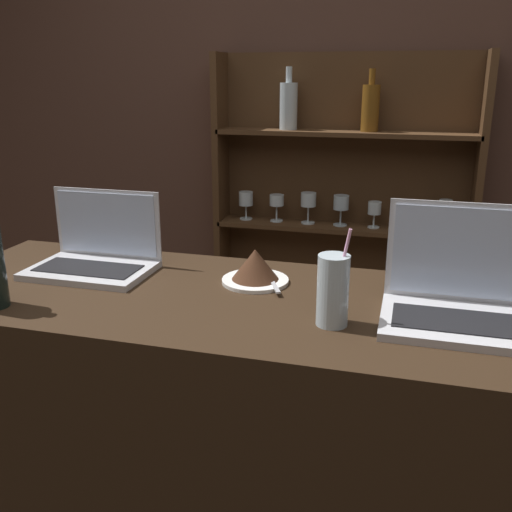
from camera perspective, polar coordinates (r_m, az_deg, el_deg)
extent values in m
cube|color=black|center=(1.69, -2.22, -21.29)|extent=(1.61, 0.61, 1.08)
cube|color=#4C3328|center=(2.71, 6.84, 12.14)|extent=(7.00, 0.06, 2.70)
cube|color=#472D19|center=(2.79, -3.36, 1.95)|extent=(0.03, 0.18, 1.70)
cube|color=#472D19|center=(2.66, 20.56, 0.08)|extent=(0.03, 0.18, 1.70)
cube|color=#472D19|center=(2.75, 8.54, 1.53)|extent=(1.17, 0.02, 1.70)
cube|color=#472D19|center=(2.78, 8.01, -5.67)|extent=(1.13, 0.18, 0.02)
cube|color=#472D19|center=(2.64, 8.40, 2.83)|extent=(1.13, 0.18, 0.02)
cube|color=#472D19|center=(2.57, 8.83, 12.03)|extent=(1.13, 0.18, 0.02)
cylinder|color=silver|center=(2.73, -1.00, 3.76)|extent=(0.06, 0.06, 0.01)
cylinder|color=silver|center=(2.72, -1.01, 4.46)|extent=(0.01, 0.01, 0.06)
cylinder|color=silver|center=(2.71, -1.02, 5.77)|extent=(0.07, 0.07, 0.06)
cylinder|color=silver|center=(2.69, 2.06, 3.56)|extent=(0.06, 0.06, 0.01)
cylinder|color=silver|center=(2.68, 2.07, 4.34)|extent=(0.01, 0.01, 0.07)
cylinder|color=silver|center=(2.67, 2.09, 5.61)|extent=(0.07, 0.07, 0.05)
cylinder|color=silver|center=(2.66, 5.21, 3.34)|extent=(0.06, 0.06, 0.01)
cylinder|color=silver|center=(2.65, 5.23, 4.19)|extent=(0.01, 0.01, 0.08)
cylinder|color=silver|center=(2.64, 5.27, 5.66)|extent=(0.07, 0.07, 0.06)
cylinder|color=silver|center=(2.64, 8.41, 3.10)|extent=(0.06, 0.06, 0.01)
cylinder|color=silver|center=(2.63, 8.45, 3.90)|extent=(0.01, 0.01, 0.07)
cylinder|color=silver|center=(2.62, 8.51, 5.33)|extent=(0.07, 0.07, 0.06)
cylinder|color=silver|center=(2.63, 11.66, 2.86)|extent=(0.05, 0.05, 0.01)
cylinder|color=silver|center=(2.62, 11.70, 3.53)|extent=(0.01, 0.01, 0.06)
cylinder|color=silver|center=(2.61, 11.78, 4.73)|extent=(0.06, 0.06, 0.06)
cylinder|color=silver|center=(2.62, 14.92, 2.60)|extent=(0.06, 0.06, 0.01)
cylinder|color=silver|center=(2.62, 14.98, 3.28)|extent=(0.01, 0.01, 0.06)
cylinder|color=silver|center=(2.60, 15.08, 4.58)|extent=(0.06, 0.06, 0.06)
cylinder|color=silver|center=(2.63, 18.18, 2.33)|extent=(0.05, 0.05, 0.01)
cylinder|color=silver|center=(2.62, 18.27, 3.20)|extent=(0.01, 0.01, 0.08)
cylinder|color=silver|center=(2.60, 18.41, 4.68)|extent=(0.06, 0.06, 0.06)
cylinder|color=#B2C1C6|center=(2.61, 3.28, 14.71)|extent=(0.08, 0.08, 0.20)
cylinder|color=#B2C1C6|center=(2.60, 3.33, 17.67)|extent=(0.03, 0.03, 0.07)
cylinder|color=brown|center=(2.55, 11.37, 14.28)|extent=(0.08, 0.08, 0.19)
cylinder|color=brown|center=(2.55, 11.55, 17.17)|extent=(0.03, 0.03, 0.06)
cube|color=silver|center=(1.64, -16.21, -1.39)|extent=(0.33, 0.22, 0.02)
cube|color=black|center=(1.63, -16.44, -1.16)|extent=(0.28, 0.12, 0.00)
cube|color=silver|center=(1.70, -14.63, 3.19)|extent=(0.33, 0.00, 0.20)
cube|color=silver|center=(1.69, -14.67, 3.17)|extent=(0.30, 0.01, 0.18)
cube|color=silver|center=(1.32, 19.85, -6.37)|extent=(0.34, 0.24, 0.02)
cube|color=black|center=(1.30, 19.93, -6.16)|extent=(0.29, 0.13, 0.00)
cube|color=silver|center=(1.39, 20.08, 0.33)|extent=(0.34, 0.00, 0.23)
cube|color=silver|center=(1.39, 20.09, 0.30)|extent=(0.32, 0.01, 0.21)
cylinder|color=white|center=(1.51, -0.08, -2.47)|extent=(0.18, 0.18, 0.01)
cone|color=#422616|center=(1.49, -0.08, -0.82)|extent=(0.12, 0.12, 0.08)
cube|color=#B7B7BC|center=(1.48, 1.60, -2.54)|extent=(0.08, 0.16, 0.00)
cylinder|color=silver|center=(1.24, 7.69, -3.44)|extent=(0.07, 0.07, 0.16)
cylinder|color=#EA9EC6|center=(1.23, 8.32, -2.15)|extent=(0.05, 0.01, 0.22)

